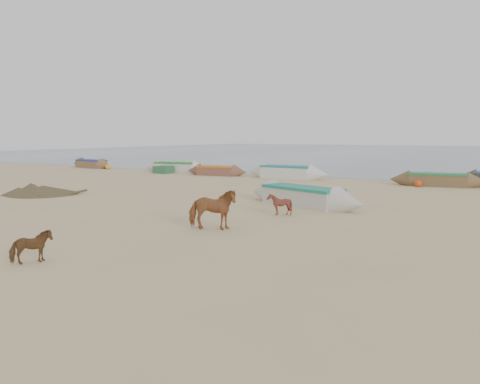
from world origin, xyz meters
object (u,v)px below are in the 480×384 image
object	(u,v)px
calf_right	(32,247)
near_canoe	(302,196)
calf_front	(279,204)
cow_adult	(212,209)

from	to	relation	value
calf_right	near_canoe	distance (m)	12.49
calf_front	near_canoe	distance (m)	2.85
cow_adult	calf_front	distance (m)	3.82
calf_right	near_canoe	bearing A→B (deg)	-5.08
calf_front	calf_right	world-z (taller)	calf_front
cow_adult	calf_right	bearing A→B (deg)	139.08
calf_front	calf_right	distance (m)	9.74
cow_adult	near_canoe	size ratio (longest dim) A/B	0.25
cow_adult	near_canoe	xyz separation A→B (m)	(0.61, 6.58, -0.26)
calf_right	near_canoe	size ratio (longest dim) A/B	0.13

